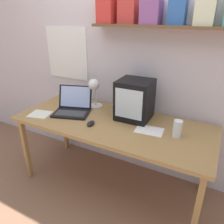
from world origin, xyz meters
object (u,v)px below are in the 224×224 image
Objects in this scene: crt_monitor at (135,100)px; juice_glass at (177,130)px; computer_mouse at (91,123)px; laptop at (73,106)px; open_notebook at (40,114)px; printed_handout at (149,131)px; corner_desk at (112,127)px; desk_lamp at (94,89)px.

crt_monitor is 0.50m from juice_glass.
computer_mouse is at bearing -168.07° from juice_glass.
crt_monitor is 0.47m from computer_mouse.
laptop is 0.34m from open_notebook.
laptop reaches higher than open_notebook.
crt_monitor is 0.97m from open_notebook.
computer_mouse is at bearing 4.63° from open_notebook.
open_notebook is (-1.09, -0.19, 0.00)m from printed_handout.
printed_handout reaches higher than corner_desk.
corner_desk is at bearing 179.34° from printed_handout.
corner_desk is 0.22m from computer_mouse.
laptop is at bearing 177.65° from corner_desk.
crt_monitor reaches higher than open_notebook.
juice_glass reaches higher than open_notebook.
corner_desk is at bearing -179.19° from juice_glass.
open_notebook reaches higher than corner_desk.
corner_desk is 4.93× the size of crt_monitor.
corner_desk is 0.37m from printed_handout.
juice_glass is at bearing 3.13° from printed_handout.
crt_monitor is 0.65m from laptop.
crt_monitor reaches higher than corner_desk.
crt_monitor is at bearing 140.74° from printed_handout.
desk_lamp is 0.74m from printed_handout.
juice_glass is at bearing -32.14° from desk_lamp.
crt_monitor is at bearing -4.24° from laptop.
laptop is 3.87× the size of computer_mouse.
desk_lamp is (-0.46, 0.02, 0.03)m from crt_monitor.
laptop reaches higher than corner_desk.
desk_lamp reaches higher than printed_handout.
desk_lamp reaches higher than open_notebook.
crt_monitor is 1.57× the size of open_notebook.
printed_handout is at bearing -36.88° from desk_lamp.
crt_monitor is 3.37× the size of computer_mouse.
corner_desk is 16.61× the size of computer_mouse.
crt_monitor reaches higher than computer_mouse.
corner_desk is 5.66× the size of desk_lamp.
desk_lamp is at bearing 116.17° from computer_mouse.
laptop is (-0.47, 0.02, 0.12)m from corner_desk.
juice_glass is 0.24m from printed_handout.
corner_desk is 7.75× the size of open_notebook.
desk_lamp is 1.30× the size of printed_handout.
crt_monitor is 0.34m from printed_handout.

